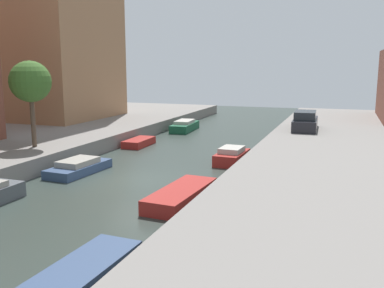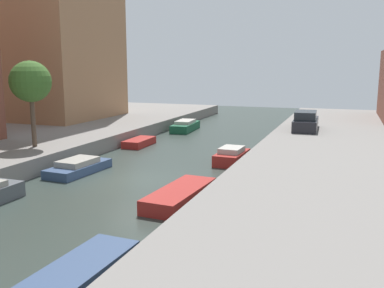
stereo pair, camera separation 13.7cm
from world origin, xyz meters
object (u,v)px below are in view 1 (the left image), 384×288
Objects in this scene: apartment_tower_far at (49,16)px; moored_boat_right_2 at (181,195)px; moored_boat_left_4 at (139,142)px; parked_car at (305,122)px; moored_boat_left_5 at (185,126)px; moored_boat_right_1 at (74,282)px; moored_boat_right_3 at (232,156)px; moored_boat_left_3 at (79,167)px; street_tree_3 at (30,82)px.

moored_boat_right_2 is (19.61, -17.17, -9.95)m from apartment_tower_far.
moored_boat_right_2 is at bearing -55.62° from moored_boat_left_4.
moored_boat_left_5 is at bearing 166.32° from parked_car.
moored_boat_right_1 is 15.85m from moored_boat_right_3.
moored_boat_right_2 is (-3.60, -16.72, -1.30)m from parked_car.
moored_boat_right_3 is at bearing 35.28° from moored_boat_left_3.
parked_car is 17.57m from moored_boat_left_3.
moored_boat_left_4 is at bearing 124.38° from moored_boat_right_2.
moored_boat_left_3 is at bearing -86.06° from moored_boat_left_4.
moored_boat_left_5 is 1.47× the size of moored_boat_right_3.
moored_boat_left_4 is at bearing 65.29° from street_tree_3.
parked_car is at bearing 41.05° from street_tree_3.
moored_boat_left_4 is (11.94, -5.97, -9.99)m from apartment_tower_far.
moored_boat_left_3 is at bearing 158.24° from moored_boat_right_2.
moored_boat_left_4 is at bearing 157.51° from moored_boat_right_3.
moored_boat_left_3 reaches higher than moored_boat_right_1.
moored_boat_left_3 is (3.88, -1.21, -4.50)m from street_tree_3.
moored_boat_left_4 is 0.68× the size of moored_boat_right_2.
parked_car is 17.15m from moored_boat_right_2.
moored_boat_right_1 is at bearing -75.00° from moored_boat_left_5.
moored_boat_left_4 is at bearing 112.23° from moored_boat_right_1.
moored_boat_left_4 is at bearing -26.56° from apartment_tower_far.
moored_boat_left_5 reaches higher than moored_boat_left_3.
moored_boat_right_2 is at bearing -21.76° from moored_boat_left_3.
moored_boat_right_1 is (11.10, -11.92, -4.50)m from street_tree_3.
parked_car reaches higher than moored_boat_left_4.
moored_boat_left_5 is 13.53m from moored_boat_right_3.
street_tree_3 is 6.06m from moored_boat_left_3.
street_tree_3 reaches higher than moored_boat_right_3.
moored_boat_right_3 is at bearing -24.98° from apartment_tower_far.
moored_boat_left_5 is (-10.76, 2.62, -1.18)m from parked_car.
moored_boat_right_1 is 7.89m from moored_boat_right_2.
apartment_tower_far is 4.57× the size of moored_boat_left_3.
parked_car is at bearing 81.98° from moored_boat_right_1.
apartment_tower_far is 4.02× the size of moored_boat_right_1.
apartment_tower_far is 16.64m from street_tree_3.
moored_boat_left_4 is 0.68× the size of moored_boat_left_5.
parked_car is 1.18× the size of moored_boat_left_3.
apartment_tower_far reaches higher than parked_car.
apartment_tower_far is 5.92× the size of moored_boat_left_4.
moored_boat_left_5 is at bearing 86.45° from moored_boat_left_4.
parked_car reaches higher than moored_boat_left_5.
moored_boat_left_5 is at bearing 9.87° from apartment_tower_far.
moored_boat_left_5 reaches higher than moored_boat_left_4.
street_tree_3 is at bearing -56.66° from apartment_tower_far.
parked_car is 1.53× the size of moored_boat_left_4.
moored_boat_right_2 is at bearing 90.99° from moored_boat_right_1.
moored_boat_left_4 is 8.15m from moored_boat_left_5.
moored_boat_right_2 is (-0.14, 7.89, -0.02)m from moored_boat_right_1.
moored_boat_left_5 is at bearing 76.04° from street_tree_3.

